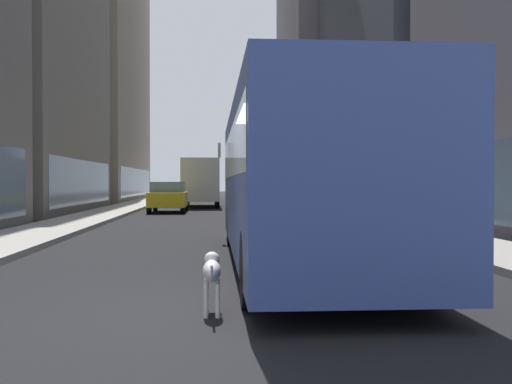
# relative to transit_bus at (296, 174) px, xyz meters

# --- Properties ---
(ground_plane) EXTENTS (120.00, 120.00, 0.00)m
(ground_plane) POSITION_rel_transit_bus_xyz_m (-1.20, 31.21, -1.78)
(ground_plane) COLOR black
(sidewalk_left) EXTENTS (2.40, 110.00, 0.15)m
(sidewalk_left) POSITION_rel_transit_bus_xyz_m (-6.90, 31.21, -1.70)
(sidewalk_left) COLOR #ADA89E
(sidewalk_left) RESTS_ON ground
(sidewalk_right) EXTENTS (2.40, 110.00, 0.15)m
(sidewalk_right) POSITION_rel_transit_bus_xyz_m (4.50, 31.21, -1.70)
(sidewalk_right) COLOR #9E9991
(sidewalk_right) RESTS_ON ground
(building_right_mid) EXTENTS (8.95, 18.62, 21.13)m
(building_right_mid) POSITION_rel_transit_bus_xyz_m (10.70, 23.58, 8.78)
(building_right_mid) COLOR #4C515B
(building_right_mid) RESTS_ON ground
(building_right_far) EXTENTS (11.64, 16.34, 31.91)m
(building_right_far) POSITION_rel_transit_bus_xyz_m (10.70, 42.42, 14.17)
(building_right_far) COLOR slate
(building_right_far) RESTS_ON ground
(transit_bus) EXTENTS (2.78, 11.53, 3.05)m
(transit_bus) POSITION_rel_transit_bus_xyz_m (0.00, 0.00, 0.00)
(transit_bus) COLOR #33478C
(transit_bus) RESTS_ON ground
(car_blue_hatchback) EXTENTS (1.94, 4.79, 1.62)m
(car_blue_hatchback) POSITION_rel_transit_bus_xyz_m (1.60, 42.86, -0.95)
(car_blue_hatchback) COLOR #4C6BB7
(car_blue_hatchback) RESTS_ON ground
(car_yellow_taxi) EXTENTS (1.91, 4.18, 1.62)m
(car_yellow_taxi) POSITION_rel_transit_bus_xyz_m (-4.00, 20.59, -0.95)
(car_yellow_taxi) COLOR yellow
(car_yellow_taxi) RESTS_ON ground
(car_white_van) EXTENTS (1.83, 4.10, 1.62)m
(car_white_van) POSITION_rel_transit_bus_xyz_m (1.60, 25.87, -0.96)
(car_white_van) COLOR silver
(car_white_van) RESTS_ON ground
(car_silver_sedan) EXTENTS (1.88, 4.43, 1.62)m
(car_silver_sedan) POSITION_rel_transit_bus_xyz_m (1.60, 11.46, -0.95)
(car_silver_sedan) COLOR #B7BABF
(car_silver_sedan) RESTS_ON ground
(box_truck) EXTENTS (2.30, 7.50, 3.05)m
(box_truck) POSITION_rel_transit_bus_xyz_m (-2.40, 27.58, -0.11)
(box_truck) COLOR silver
(box_truck) RESTS_ON ground
(dalmatian_dog) EXTENTS (0.22, 0.96, 0.72)m
(dalmatian_dog) POSITION_rel_transit_bus_xyz_m (-1.64, -4.39, -1.26)
(dalmatian_dog) COLOR white
(dalmatian_dog) RESTS_ON ground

